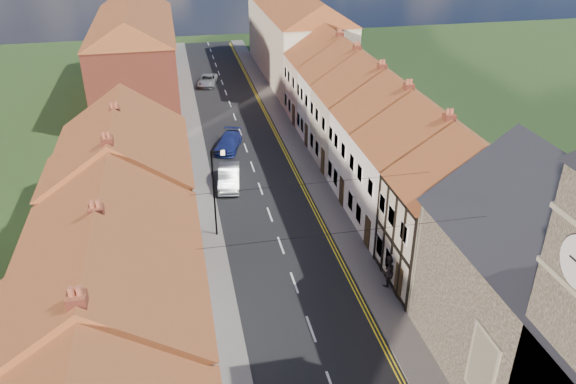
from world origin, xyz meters
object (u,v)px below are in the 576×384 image
at_px(car_mid, 229,177).
at_px(pedestrian_right, 388,271).
at_px(lamppost, 215,188).
at_px(car_distant, 208,80).
at_px(car_far, 229,142).

relative_size(car_mid, pedestrian_right, 2.30).
height_order(lamppost, pedestrian_right, lamppost).
bearing_deg(pedestrian_right, lamppost, -56.75).
height_order(car_distant, pedestrian_right, pedestrian_right).
bearing_deg(pedestrian_right, car_distant, -97.36).
height_order(car_far, pedestrian_right, pedestrian_right).
bearing_deg(car_mid, car_far, 92.12).
distance_m(lamppost, pedestrian_right, 11.86).
height_order(lamppost, car_mid, lamppost).
height_order(car_mid, car_far, car_mid).
xyz_separation_m(lamppost, pedestrian_right, (8.91, -7.43, -2.44)).
bearing_deg(car_mid, car_distant, 97.18).
relative_size(car_mid, car_distant, 1.03).
distance_m(car_far, car_distant, 19.31).
xyz_separation_m(car_far, car_distant, (-0.27, 19.31, -0.05)).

